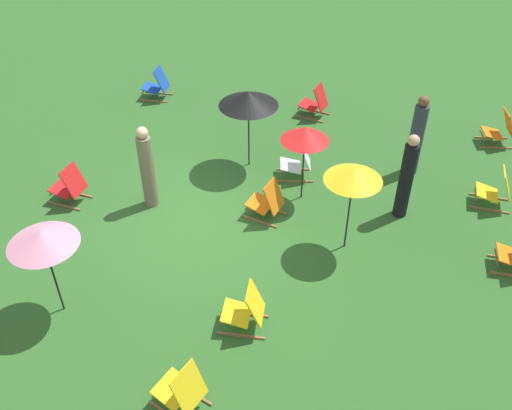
% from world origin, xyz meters
% --- Properties ---
extents(ground_plane, '(40.00, 40.00, 0.00)m').
position_xyz_m(ground_plane, '(0.00, 0.00, 0.00)').
color(ground_plane, '#2D6026').
extents(deckchair_0, '(0.61, 0.84, 0.83)m').
position_xyz_m(deckchair_0, '(-0.32, 1.33, 0.37)').
color(deckchair_0, olive).
rests_on(deckchair_0, ground).
extents(deckchair_1, '(0.66, 0.86, 0.83)m').
position_xyz_m(deckchair_1, '(-1.81, 1.60, 0.37)').
color(deckchair_1, olive).
rests_on(deckchair_1, ground).
extents(deckchair_4, '(0.61, 0.84, 0.83)m').
position_xyz_m(deckchair_4, '(-4.45, 1.43, 0.37)').
color(deckchair_4, olive).
rests_on(deckchair_4, ground).
extents(deckchair_5, '(0.64, 0.85, 0.83)m').
position_xyz_m(deckchair_5, '(-4.36, 5.74, 0.37)').
color(deckchair_5, olive).
rests_on(deckchair_5, ground).
extents(deckchair_6, '(0.68, 0.87, 0.83)m').
position_xyz_m(deckchair_6, '(3.97, 1.30, 0.37)').
color(deckchair_6, olive).
rests_on(deckchair_6, ground).
extents(deckchair_7, '(0.53, 0.79, 0.83)m').
position_xyz_m(deckchair_7, '(0.29, -2.57, 0.37)').
color(deckchair_7, olive).
rests_on(deckchair_7, ground).
extents(deckchair_9, '(0.57, 0.82, 0.83)m').
position_xyz_m(deckchair_9, '(2.38, 1.73, 0.37)').
color(deckchair_9, olive).
rests_on(deckchair_9, ground).
extents(deckchair_10, '(0.48, 0.76, 0.83)m').
position_xyz_m(deckchair_10, '(-1.93, 5.56, 0.37)').
color(deckchair_10, olive).
rests_on(deckchair_10, ground).
extents(deckchair_11, '(0.54, 0.80, 0.83)m').
position_xyz_m(deckchair_11, '(-4.26, -2.70, 0.37)').
color(deckchair_11, olive).
rests_on(deckchair_11, ground).
extents(umbrella_0, '(1.00, 1.00, 1.75)m').
position_xyz_m(umbrella_0, '(0.11, 2.92, 1.62)').
color(umbrella_0, black).
rests_on(umbrella_0, ground).
extents(umbrella_1, '(1.06, 1.06, 1.66)m').
position_xyz_m(umbrella_1, '(2.86, -1.23, 1.53)').
color(umbrella_1, black).
rests_on(umbrella_1, ground).
extents(umbrella_2, '(1.23, 1.23, 1.76)m').
position_xyz_m(umbrella_2, '(-1.95, 0.48, 1.60)').
color(umbrella_2, black).
rests_on(umbrella_2, ground).
extents(umbrella_3, '(0.94, 0.94, 1.65)m').
position_xyz_m(umbrella_3, '(-1.11, 1.84, 1.50)').
color(umbrella_3, black).
rests_on(umbrella_3, ground).
extents(person_0, '(0.41, 0.41, 1.80)m').
position_xyz_m(person_0, '(-2.66, 3.90, 0.87)').
color(person_0, '#333847').
rests_on(person_0, ground).
extents(person_1, '(0.29, 0.29, 1.79)m').
position_xyz_m(person_1, '(-1.12, 3.80, 0.87)').
color(person_1, black).
rests_on(person_1, ground).
extents(person_2, '(0.31, 0.31, 1.76)m').
position_xyz_m(person_2, '(-0.08, -1.00, 0.85)').
color(person_2, '#72664C').
rests_on(person_2, ground).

